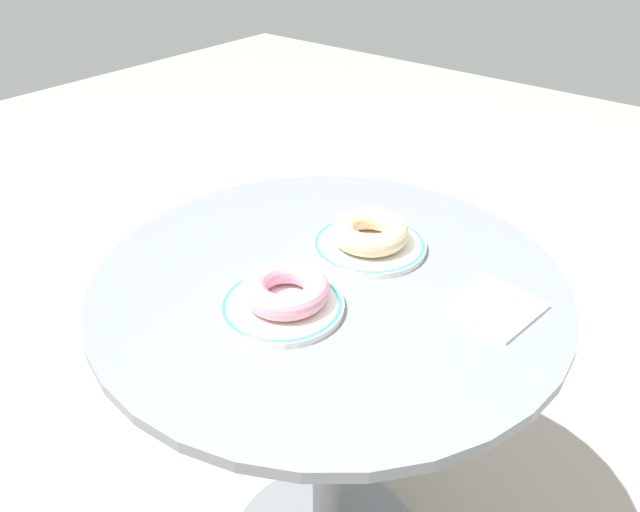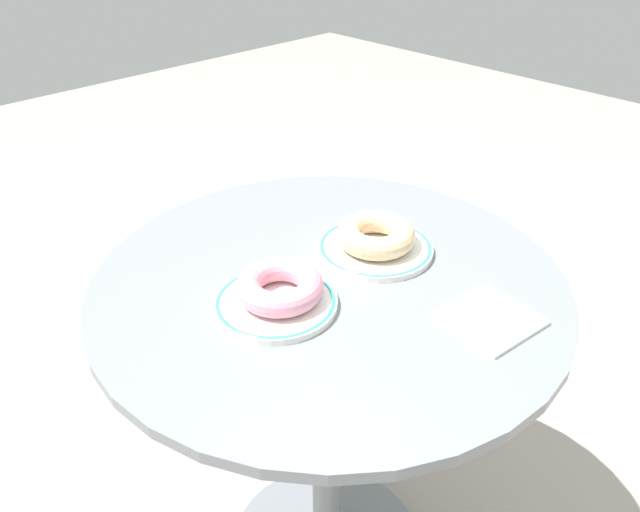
% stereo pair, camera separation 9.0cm
% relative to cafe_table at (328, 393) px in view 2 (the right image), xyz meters
% --- Properties ---
extents(cafe_table, '(0.72, 0.72, 0.72)m').
position_rel_cafe_table_xyz_m(cafe_table, '(0.00, 0.00, 0.00)').
color(cafe_table, slate).
rests_on(cafe_table, ground).
extents(plate_left, '(0.17, 0.17, 0.01)m').
position_rel_cafe_table_xyz_m(plate_left, '(-0.11, -0.00, 0.25)').
color(plate_left, white).
rests_on(plate_left, cafe_table).
extents(plate_right, '(0.18, 0.18, 0.01)m').
position_rel_cafe_table_xyz_m(plate_right, '(0.11, -0.00, 0.25)').
color(plate_right, white).
rests_on(plate_right, cafe_table).
extents(donut_pink_frosted, '(0.16, 0.16, 0.04)m').
position_rel_cafe_table_xyz_m(donut_pink_frosted, '(-0.10, -0.00, 0.27)').
color(donut_pink_frosted, pink).
rests_on(donut_pink_frosted, plate_left).
extents(donut_glazed, '(0.13, 0.13, 0.04)m').
position_rel_cafe_table_xyz_m(donut_glazed, '(0.11, -0.00, 0.27)').
color(donut_glazed, '#E0B789').
rests_on(donut_glazed, plate_right).
extents(paper_napkin, '(0.13, 0.12, 0.01)m').
position_rel_cafe_table_xyz_m(paper_napkin, '(0.08, -0.23, 0.25)').
color(paper_napkin, white).
rests_on(paper_napkin, cafe_table).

